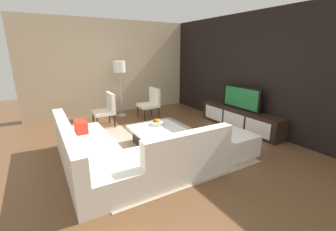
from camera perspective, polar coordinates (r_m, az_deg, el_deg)
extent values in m
plane|color=brown|center=(4.68, -3.26, -8.06)|extent=(14.00, 14.00, 0.00)
cube|color=black|center=(6.01, 20.45, 10.23)|extent=(6.40, 0.12, 2.80)
cube|color=#C6B28E|center=(7.34, -13.72, 11.67)|extent=(0.12, 5.20, 2.80)
cube|color=tan|center=(4.76, -3.81, -7.58)|extent=(3.21, 2.71, 0.01)
cube|color=black|center=(6.00, 17.54, -0.75)|extent=(2.34, 0.42, 0.50)
cube|color=white|center=(6.34, 11.45, 0.57)|extent=(0.66, 0.01, 0.35)
cube|color=white|center=(5.84, 16.09, -1.07)|extent=(0.66, 0.01, 0.35)
cube|color=white|center=(5.40, 21.55, -2.99)|extent=(0.66, 0.01, 0.35)
cube|color=black|center=(5.87, 17.98, 4.27)|extent=(1.15, 0.05, 0.57)
cube|color=#1E7238|center=(5.85, 17.79, 4.24)|extent=(1.04, 0.01, 0.48)
cube|color=white|center=(4.05, -18.79, -9.88)|extent=(2.50, 0.85, 0.40)
cube|color=white|center=(3.86, -24.20, -5.34)|extent=(2.50, 0.18, 0.40)
cube|color=white|center=(3.73, 2.24, -11.25)|extent=(0.85, 1.49, 0.40)
cube|color=white|center=(3.31, 5.45, -7.39)|extent=(0.18, 1.49, 0.40)
cube|color=red|center=(4.63, -21.10, -2.67)|extent=(0.36, 0.20, 0.22)
cube|color=red|center=(3.83, 7.03, -6.80)|extent=(0.60, 0.44, 0.06)
cube|color=black|center=(4.74, -2.76, -5.57)|extent=(0.75, 0.80, 0.33)
cube|color=white|center=(4.67, -2.79, -3.40)|extent=(0.94, 0.99, 0.05)
cylinder|color=black|center=(6.26, -18.33, -0.71)|extent=(0.04, 0.04, 0.38)
cylinder|color=black|center=(5.82, -17.33, -1.86)|extent=(0.04, 0.04, 0.38)
cylinder|color=black|center=(6.35, -14.57, -0.15)|extent=(0.04, 0.04, 0.38)
cylinder|color=black|center=(5.92, -13.31, -1.25)|extent=(0.04, 0.04, 0.38)
cube|color=white|center=(6.03, -16.03, 0.75)|extent=(0.55, 0.51, 0.08)
cube|color=white|center=(6.03, -14.25, 3.46)|extent=(0.55, 0.08, 0.45)
cylinder|color=#A5A5AA|center=(7.03, -11.50, 0.11)|extent=(0.28, 0.28, 0.02)
cylinder|color=#A5A5AA|center=(6.89, -11.80, 5.32)|extent=(0.03, 0.03, 1.28)
cylinder|color=white|center=(6.79, -12.20, 11.94)|extent=(0.34, 0.34, 0.32)
cube|color=white|center=(4.53, 16.24, -6.83)|extent=(0.70, 0.70, 0.40)
cylinder|color=silver|center=(4.85, -2.74, -1.92)|extent=(0.28, 0.28, 0.07)
sphere|color=gold|center=(4.80, -2.57, -1.42)|extent=(0.10, 0.10, 0.10)
sphere|color=gold|center=(4.85, -2.56, -1.27)|extent=(0.08, 0.08, 0.08)
sphere|color=#B23326|center=(4.83, -3.26, -1.33)|extent=(0.10, 0.10, 0.10)
cylinder|color=black|center=(6.75, -7.64, 1.17)|extent=(0.04, 0.04, 0.38)
cylinder|color=black|center=(6.31, -5.91, 0.19)|extent=(0.04, 0.04, 0.38)
cylinder|color=black|center=(6.92, -4.25, 1.66)|extent=(0.04, 0.04, 0.38)
cylinder|color=black|center=(6.50, -2.35, 0.73)|extent=(0.04, 0.04, 0.38)
cube|color=white|center=(6.57, -5.09, 2.56)|extent=(0.57, 0.52, 0.08)
cube|color=white|center=(6.61, -3.40, 5.03)|extent=(0.57, 0.08, 0.45)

